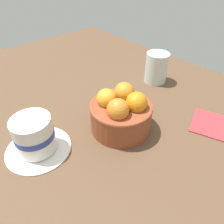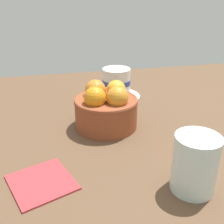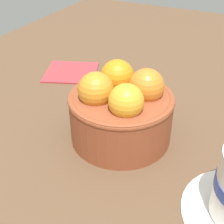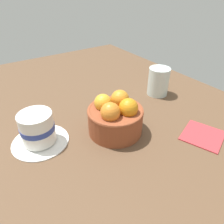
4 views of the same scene
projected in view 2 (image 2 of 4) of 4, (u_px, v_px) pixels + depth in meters
ground_plane at (106, 132)px, 63.53cm from camera, size 139.59×89.77×3.14cm
terracotta_bowl at (106, 107)px, 60.91cm from camera, size 14.17×14.17×10.34cm
coffee_cup at (116, 84)px, 78.45cm from camera, size 13.75×13.75×8.30cm
water_glass at (195, 164)px, 41.53cm from camera, size 6.99×6.99×9.32cm
folded_napkin at (42, 182)px, 44.42cm from camera, size 12.37×12.63×0.60cm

